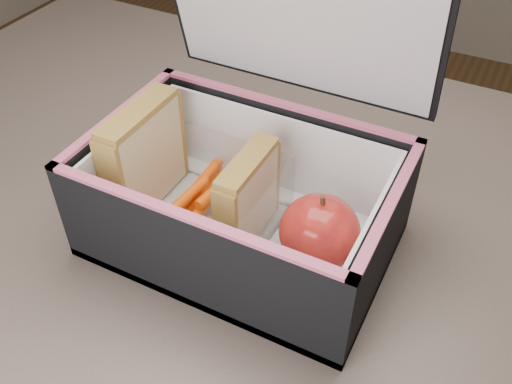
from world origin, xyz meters
The scene contains 8 objects.
kitchen_table centered at (0.00, 0.00, 0.66)m, with size 1.20×0.80×0.75m.
lunch_bag centered at (0.01, -0.03, 0.82)m, with size 0.30×0.25×0.30m.
plastic_tub centered at (-0.05, -0.04, 0.80)m, with size 0.17×0.12×0.07m, color white, non-canonical shape.
sandwich_left centered at (-0.11, -0.04, 0.82)m, with size 0.03×0.10×0.12m.
sandwich_right centered at (0.01, -0.04, 0.82)m, with size 0.02×0.09×0.10m.
carrot_sticks centered at (-0.05, -0.03, 0.78)m, with size 0.05×0.15×0.03m.
paper_napkin centered at (0.09, -0.04, 0.77)m, with size 0.07×0.08×0.01m, color white.
red_apple centered at (0.09, -0.04, 0.81)m, with size 0.09×0.09×0.08m.
Camera 1 is at (0.21, -0.40, 1.19)m, focal length 40.00 mm.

